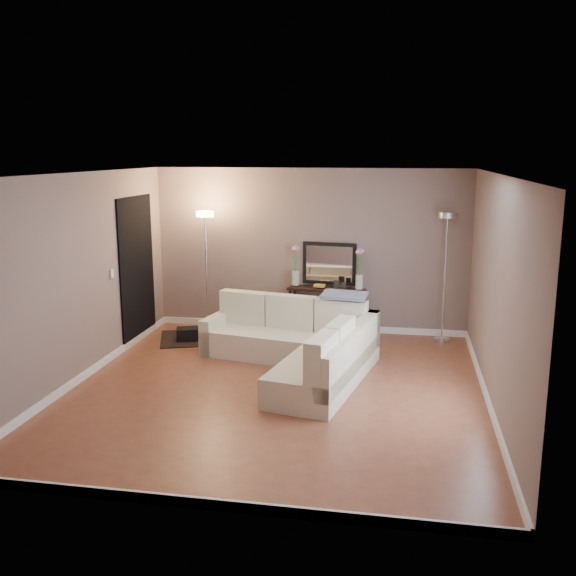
% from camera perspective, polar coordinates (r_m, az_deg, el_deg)
% --- Properties ---
extents(floor, '(5.00, 5.50, 0.01)m').
position_cam_1_polar(floor, '(7.94, -1.04, -9.02)').
color(floor, brown).
rests_on(floor, ground).
extents(ceiling, '(5.00, 5.50, 0.01)m').
position_cam_1_polar(ceiling, '(7.41, -1.12, 10.16)').
color(ceiling, white).
rests_on(ceiling, ground).
extents(wall_back, '(5.00, 0.02, 2.60)m').
position_cam_1_polar(wall_back, '(10.24, 1.96, 3.35)').
color(wall_back, '#7C675F').
rests_on(wall_back, ground).
extents(wall_front, '(5.00, 0.02, 2.60)m').
position_cam_1_polar(wall_front, '(4.98, -7.36, -6.17)').
color(wall_front, '#7C675F').
rests_on(wall_front, ground).
extents(wall_left, '(0.02, 5.50, 2.60)m').
position_cam_1_polar(wall_left, '(8.42, -18.08, 0.85)').
color(wall_left, '#7C675F').
rests_on(wall_left, ground).
extents(wall_right, '(0.02, 5.50, 2.60)m').
position_cam_1_polar(wall_right, '(7.50, 18.08, -0.47)').
color(wall_right, '#7C675F').
rests_on(wall_right, ground).
extents(baseboard_back, '(5.00, 0.03, 0.10)m').
position_cam_1_polar(baseboard_back, '(10.48, 1.89, -3.44)').
color(baseboard_back, white).
rests_on(baseboard_back, ground).
extents(baseboard_front, '(5.00, 0.03, 0.10)m').
position_cam_1_polar(baseboard_front, '(5.52, -6.91, -18.52)').
color(baseboard_front, white).
rests_on(baseboard_front, ground).
extents(baseboard_left, '(0.03, 5.50, 0.10)m').
position_cam_1_polar(baseboard_left, '(8.72, -17.40, -7.24)').
color(baseboard_left, white).
rests_on(baseboard_left, ground).
extents(baseboard_right, '(0.03, 5.50, 0.10)m').
position_cam_1_polar(baseboard_right, '(7.85, 17.30, -9.41)').
color(baseboard_right, white).
rests_on(baseboard_right, ground).
extents(doorway, '(0.02, 1.20, 2.20)m').
position_cam_1_polar(doorway, '(9.94, -13.26, 1.60)').
color(doorway, black).
rests_on(doorway, ground).
extents(switch_plate, '(0.02, 0.08, 0.12)m').
position_cam_1_polar(switch_plate, '(9.17, -15.39, 1.25)').
color(switch_plate, white).
rests_on(switch_plate, ground).
extents(sectional_sofa, '(2.52, 2.73, 0.85)m').
position_cam_1_polar(sectional_sofa, '(8.58, 1.16, -5.14)').
color(sectional_sofa, beige).
rests_on(sectional_sofa, floor).
extents(throw_blanket, '(0.65, 0.44, 0.08)m').
position_cam_1_polar(throw_blanket, '(8.84, 5.02, -0.64)').
color(throw_blanket, slate).
rests_on(throw_blanket, sectional_sofa).
extents(console_table, '(1.24, 0.47, 0.75)m').
position_cam_1_polar(console_table, '(10.17, 3.02, -1.79)').
color(console_table, black).
rests_on(console_table, floor).
extents(leaning_mirror, '(0.86, 0.14, 0.67)m').
position_cam_1_polar(leaning_mirror, '(10.15, 3.70, 2.18)').
color(leaning_mirror, black).
rests_on(leaning_mirror, console_table).
extents(table_decor, '(0.51, 0.14, 0.12)m').
position_cam_1_polar(table_decor, '(10.03, 3.41, 0.24)').
color(table_decor, gold).
rests_on(table_decor, console_table).
extents(flower_vase_left, '(0.14, 0.12, 0.64)m').
position_cam_1_polar(flower_vase_left, '(10.15, 0.67, 1.78)').
color(flower_vase_left, silver).
rests_on(flower_vase_left, console_table).
extents(flower_vase_right, '(0.14, 0.12, 0.64)m').
position_cam_1_polar(flower_vase_right, '(9.91, 6.37, 1.46)').
color(flower_vase_right, silver).
rests_on(flower_vase_right, console_table).
extents(floor_lamp_lit, '(0.35, 0.35, 1.94)m').
position_cam_1_polar(floor_lamp_lit, '(10.18, -7.31, 3.59)').
color(floor_lamp_lit, silver).
rests_on(floor_lamp_lit, floor).
extents(floor_lamp_unlit, '(0.34, 0.34, 1.98)m').
position_cam_1_polar(floor_lamp_unlit, '(9.85, 13.88, 3.21)').
color(floor_lamp_unlit, silver).
rests_on(floor_lamp_unlit, floor).
extents(charcoal_rug, '(1.50, 1.31, 0.02)m').
position_cam_1_polar(charcoal_rug, '(10.10, -7.64, -4.39)').
color(charcoal_rug, black).
rests_on(charcoal_rug, floor).
extents(black_bag, '(0.42, 0.36, 0.23)m').
position_cam_1_polar(black_bag, '(9.98, -8.83, -4.17)').
color(black_bag, black).
rests_on(black_bag, charcoal_rug).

